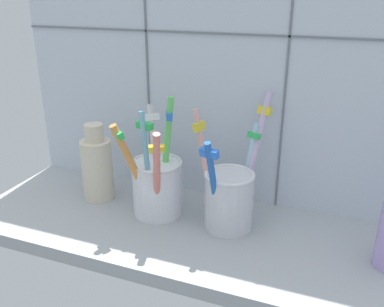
% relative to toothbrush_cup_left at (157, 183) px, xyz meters
% --- Properties ---
extents(counter_slab, '(0.64, 0.22, 0.02)m').
position_rel_toothbrush_cup_left_xyz_m(counter_slab, '(0.05, -0.02, -0.06)').
color(counter_slab, '#9EA3A8').
rests_on(counter_slab, ground).
extents(tile_wall_back, '(0.64, 0.02, 0.45)m').
position_rel_toothbrush_cup_left_xyz_m(tile_wall_back, '(0.05, 0.10, 0.16)').
color(tile_wall_back, silver).
rests_on(tile_wall_back, ground).
extents(toothbrush_cup_left, '(0.08, 0.11, 0.18)m').
position_rel_toothbrush_cup_left_xyz_m(toothbrush_cup_left, '(0.00, 0.00, 0.00)').
color(toothbrush_cup_left, white).
rests_on(toothbrush_cup_left, counter_slab).
extents(toothbrush_cup_right, '(0.10, 0.13, 0.18)m').
position_rel_toothbrush_cup_left_xyz_m(toothbrush_cup_right, '(0.11, 0.00, -0.00)').
color(toothbrush_cup_right, silver).
rests_on(toothbrush_cup_right, counter_slab).
extents(ceramic_vase, '(0.05, 0.05, 0.12)m').
position_rel_toothbrush_cup_left_xyz_m(ceramic_vase, '(-0.11, 0.01, 0.00)').
color(ceramic_vase, beige).
rests_on(ceramic_vase, counter_slab).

